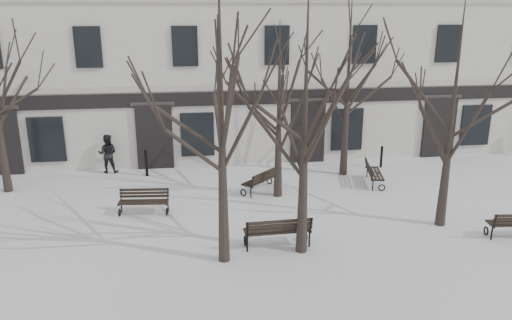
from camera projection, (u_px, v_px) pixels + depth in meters
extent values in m
plane|color=silver|center=(258.00, 239.00, 15.61)|extent=(100.00, 100.00, 0.00)
cube|color=beige|center=(222.00, 37.00, 26.35)|extent=(40.00, 10.00, 11.00)
cube|color=#A9A49B|center=(232.00, 87.00, 22.13)|extent=(40.00, 0.12, 0.25)
cube|color=#A9A49B|center=(231.00, 0.00, 21.06)|extent=(40.00, 0.12, 0.25)
cube|color=black|center=(232.00, 98.00, 22.26)|extent=(40.00, 0.10, 0.60)
cube|color=black|center=(1.00, 142.00, 21.37)|extent=(1.60, 0.22, 2.90)
cube|color=black|center=(47.00, 139.00, 21.62)|extent=(1.50, 0.14, 2.00)
cube|color=black|center=(155.00, 137.00, 22.25)|extent=(1.60, 0.22, 2.90)
cube|color=#2D2B28|center=(153.00, 104.00, 21.78)|extent=(1.90, 0.08, 0.18)
cube|color=black|center=(197.00, 134.00, 22.50)|extent=(1.50, 0.14, 2.00)
cube|color=black|center=(308.00, 132.00, 23.19)|extent=(1.60, 0.22, 2.90)
cube|color=#2D2B28|center=(309.00, 100.00, 22.72)|extent=(1.90, 0.08, 0.18)
cube|color=black|center=(347.00, 129.00, 23.44)|extent=(1.50, 0.14, 2.00)
cube|color=black|center=(439.00, 127.00, 24.07)|extent=(1.60, 0.22, 2.90)
cube|color=#2D2B28|center=(443.00, 97.00, 23.60)|extent=(1.90, 0.08, 0.18)
cube|color=black|center=(475.00, 125.00, 24.32)|extent=(1.50, 0.14, 2.00)
cube|color=black|center=(88.00, 47.00, 20.78)|extent=(1.10, 0.14, 1.70)
cube|color=black|center=(185.00, 46.00, 21.32)|extent=(1.10, 0.14, 1.70)
cube|color=black|center=(277.00, 45.00, 21.86)|extent=(1.10, 0.14, 1.70)
cube|color=black|center=(364.00, 44.00, 22.40)|extent=(1.10, 0.14, 1.70)
cube|color=black|center=(448.00, 44.00, 22.94)|extent=(1.10, 0.14, 1.70)
cone|color=black|center=(223.00, 204.00, 13.82)|extent=(0.34, 0.34, 3.46)
cone|color=black|center=(303.00, 201.00, 14.40)|extent=(0.34, 0.34, 3.21)
cone|color=black|center=(444.00, 182.00, 16.26)|extent=(0.34, 0.34, 3.01)
cone|color=black|center=(3.00, 156.00, 19.34)|extent=(0.34, 0.34, 2.91)
cone|color=black|center=(278.00, 162.00, 18.89)|extent=(0.34, 0.34, 2.75)
cone|color=black|center=(345.00, 138.00, 21.34)|extent=(0.34, 0.34, 3.22)
torus|color=black|center=(306.00, 236.00, 15.47)|extent=(0.07, 0.33, 0.32)
cylinder|color=black|center=(309.00, 239.00, 15.06)|extent=(0.06, 0.06, 0.50)
cube|color=black|center=(308.00, 229.00, 15.18)|extent=(0.07, 0.62, 0.06)
torus|color=black|center=(245.00, 241.00, 15.16)|extent=(0.07, 0.33, 0.32)
cylinder|color=black|center=(247.00, 244.00, 14.75)|extent=(0.06, 0.06, 0.50)
cube|color=black|center=(246.00, 233.00, 14.87)|extent=(0.07, 0.62, 0.06)
cube|color=black|center=(276.00, 227.00, 15.25)|extent=(2.02, 0.16, 0.04)
cube|color=black|center=(277.00, 229.00, 15.10)|extent=(2.02, 0.16, 0.04)
cube|color=black|center=(278.00, 231.00, 14.95)|extent=(2.02, 0.16, 0.04)
cube|color=black|center=(279.00, 233.00, 14.81)|extent=(2.02, 0.16, 0.04)
cube|color=black|center=(279.00, 229.00, 14.72)|extent=(2.02, 0.10, 0.10)
cube|color=black|center=(279.00, 226.00, 14.66)|extent=(2.02, 0.10, 0.10)
cube|color=black|center=(280.00, 222.00, 14.60)|extent=(2.02, 0.10, 0.10)
cylinder|color=black|center=(311.00, 226.00, 14.84)|extent=(0.05, 0.16, 0.56)
cylinder|color=black|center=(248.00, 230.00, 14.53)|extent=(0.05, 0.16, 0.56)
torus|color=black|center=(486.00, 231.00, 15.88)|extent=(0.09, 0.30, 0.30)
cylinder|color=black|center=(492.00, 233.00, 15.50)|extent=(0.05, 0.05, 0.46)
cube|color=black|center=(490.00, 224.00, 15.61)|extent=(0.12, 0.56, 0.05)
cylinder|color=black|center=(495.00, 221.00, 15.30)|extent=(0.06, 0.15, 0.51)
torus|color=black|center=(120.00, 213.00, 17.32)|extent=(0.07, 0.28, 0.28)
cylinder|color=black|center=(121.00, 207.00, 17.63)|extent=(0.05, 0.05, 0.43)
cube|color=black|center=(120.00, 203.00, 17.40)|extent=(0.10, 0.53, 0.05)
torus|color=black|center=(167.00, 212.00, 17.39)|extent=(0.07, 0.28, 0.28)
cylinder|color=black|center=(168.00, 206.00, 17.70)|extent=(0.05, 0.05, 0.43)
cube|color=black|center=(167.00, 202.00, 17.47)|extent=(0.10, 0.53, 0.05)
cube|color=black|center=(142.00, 204.00, 17.23)|extent=(1.73, 0.25, 0.03)
cube|color=black|center=(143.00, 203.00, 17.36)|extent=(1.73, 0.25, 0.03)
cube|color=black|center=(144.00, 201.00, 17.49)|extent=(1.73, 0.25, 0.03)
cube|color=black|center=(144.00, 200.00, 17.61)|extent=(1.73, 0.25, 0.03)
cube|color=black|center=(144.00, 196.00, 17.62)|extent=(1.73, 0.20, 0.09)
cube|color=black|center=(144.00, 193.00, 17.60)|extent=(1.73, 0.20, 0.09)
cube|color=black|center=(144.00, 190.00, 17.59)|extent=(1.73, 0.20, 0.09)
cylinder|color=black|center=(121.00, 195.00, 17.58)|extent=(0.05, 0.14, 0.48)
cylinder|color=black|center=(168.00, 194.00, 17.66)|extent=(0.05, 0.14, 0.48)
torus|color=black|center=(269.00, 181.00, 20.51)|extent=(0.24, 0.24, 0.29)
cylinder|color=black|center=(277.00, 181.00, 20.28)|extent=(0.05, 0.05, 0.46)
cube|color=black|center=(273.00, 174.00, 20.32)|extent=(0.43, 0.43, 0.05)
torus|color=black|center=(243.00, 193.00, 19.19)|extent=(0.24, 0.24, 0.29)
cylinder|color=black|center=(251.00, 193.00, 18.96)|extent=(0.05, 0.05, 0.46)
cube|color=black|center=(247.00, 186.00, 19.00)|extent=(0.43, 0.43, 0.05)
cube|color=black|center=(256.00, 178.00, 19.78)|extent=(1.36, 1.35, 0.04)
cube|color=black|center=(259.00, 179.00, 19.70)|extent=(1.36, 1.35, 0.04)
cube|color=black|center=(262.00, 180.00, 19.62)|extent=(1.36, 1.35, 0.04)
cube|color=black|center=(265.00, 181.00, 19.53)|extent=(1.36, 1.35, 0.04)
cube|color=black|center=(266.00, 178.00, 19.47)|extent=(1.32, 1.31, 0.09)
cube|color=black|center=(266.00, 175.00, 19.42)|extent=(1.32, 1.31, 0.09)
cube|color=black|center=(267.00, 172.00, 19.38)|extent=(1.32, 1.31, 0.09)
cylinder|color=black|center=(279.00, 171.00, 20.11)|extent=(0.13, 0.13, 0.51)
cylinder|color=black|center=(253.00, 182.00, 18.79)|extent=(0.13, 0.13, 0.51)
torus|color=black|center=(382.00, 188.00, 19.74)|extent=(0.29, 0.11, 0.29)
cylinder|color=black|center=(373.00, 185.00, 19.75)|extent=(0.05, 0.05, 0.45)
cube|color=black|center=(378.00, 180.00, 19.67)|extent=(0.54, 0.17, 0.05)
torus|color=black|center=(375.00, 174.00, 21.35)|extent=(0.29, 0.11, 0.29)
cylinder|color=black|center=(367.00, 172.00, 21.35)|extent=(0.05, 0.05, 0.45)
cube|color=black|center=(372.00, 167.00, 21.27)|extent=(0.54, 0.17, 0.05)
cube|color=black|center=(380.00, 173.00, 20.45)|extent=(0.48, 1.76, 0.03)
cube|color=black|center=(377.00, 173.00, 20.46)|extent=(0.48, 1.76, 0.03)
cube|color=black|center=(373.00, 173.00, 20.47)|extent=(0.48, 1.76, 0.03)
cube|color=black|center=(370.00, 173.00, 20.48)|extent=(0.48, 1.76, 0.03)
cube|color=black|center=(369.00, 170.00, 20.45)|extent=(0.42, 1.75, 0.09)
cube|color=black|center=(369.00, 167.00, 20.41)|extent=(0.42, 1.75, 0.09)
cube|color=black|center=(368.00, 164.00, 20.38)|extent=(0.42, 1.75, 0.09)
cylinder|color=black|center=(371.00, 175.00, 19.63)|extent=(0.15, 0.07, 0.49)
cylinder|color=black|center=(366.00, 163.00, 21.24)|extent=(0.15, 0.07, 0.49)
cylinder|color=black|center=(146.00, 164.00, 21.42)|extent=(0.13, 0.13, 1.09)
sphere|color=black|center=(146.00, 151.00, 21.26)|extent=(0.15, 0.15, 0.15)
cylinder|color=black|center=(381.00, 158.00, 22.63)|extent=(0.11, 0.11, 0.92)
sphere|color=black|center=(382.00, 147.00, 22.49)|extent=(0.13, 0.13, 0.13)
imported|color=black|center=(109.00, 172.00, 22.06)|extent=(0.89, 0.72, 1.72)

